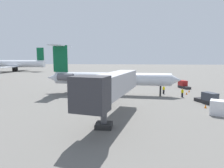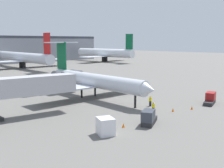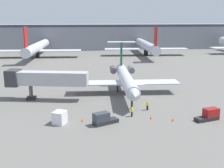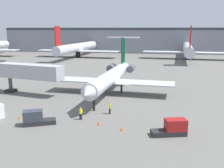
{
  "view_description": "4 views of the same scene",
  "coord_description": "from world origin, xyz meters",
  "px_view_note": "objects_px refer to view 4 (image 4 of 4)",
  "views": [
    {
      "loc": [
        -41.96,
        -3.42,
        7.49
      ],
      "look_at": [
        -2.6,
        0.65,
        2.19
      ],
      "focal_mm": 30.83,
      "sensor_mm": 36.0,
      "label": 1
    },
    {
      "loc": [
        -37.78,
        -36.91,
        10.61
      ],
      "look_at": [
        -1.01,
        -1.94,
        2.8
      ],
      "focal_mm": 45.76,
      "sensor_mm": 36.0,
      "label": 2
    },
    {
      "loc": [
        -13.2,
        -57.0,
        15.93
      ],
      "look_at": [
        -5.47,
        1.32,
        2.2
      ],
      "focal_mm": 45.64,
      "sensor_mm": 36.0,
      "label": 3
    },
    {
      "loc": [
        5.85,
        -45.13,
        11.94
      ],
      "look_at": [
        -1.84,
        -1.87,
        2.6
      ],
      "focal_mm": 41.51,
      "sensor_mm": 36.0,
      "label": 4
    }
  ],
  "objects_px": {
    "regional_jet": "(112,76)",
    "jet_bridge": "(19,71)",
    "traffic_cone_mid": "(19,117)",
    "ground_crew_loader": "(81,113)",
    "traffic_cone_far": "(122,129)",
    "baggage_tug_trailing": "(173,128)",
    "baggage_tug_lead": "(36,118)",
    "ground_crew_marshaller": "(110,108)",
    "parked_airliner_centre": "(188,49)",
    "traffic_cone_near": "(99,123)",
    "parked_airliner_west_mid": "(77,48)"
  },
  "relations": [
    {
      "from": "traffic_cone_mid",
      "to": "parked_airliner_centre",
      "type": "height_order",
      "value": "parked_airliner_centre"
    },
    {
      "from": "baggage_tug_lead",
      "to": "ground_crew_marshaller",
      "type": "bearing_deg",
      "value": 34.85
    },
    {
      "from": "traffic_cone_near",
      "to": "parked_airliner_west_mid",
      "type": "xyz_separation_m",
      "value": [
        -27.0,
        76.98,
        3.83
      ]
    },
    {
      "from": "parked_airliner_west_mid",
      "to": "baggage_tug_lead",
      "type": "bearing_deg",
      "value": -76.27
    },
    {
      "from": "jet_bridge",
      "to": "traffic_cone_mid",
      "type": "xyz_separation_m",
      "value": [
        7.42,
        -13.65,
        -3.97
      ]
    },
    {
      "from": "traffic_cone_mid",
      "to": "baggage_tug_lead",
      "type": "bearing_deg",
      "value": -25.29
    },
    {
      "from": "traffic_cone_far",
      "to": "parked_airliner_west_mid",
      "type": "xyz_separation_m",
      "value": [
        -30.16,
        78.4,
        3.83
      ]
    },
    {
      "from": "jet_bridge",
      "to": "ground_crew_loader",
      "type": "bearing_deg",
      "value": -38.14
    },
    {
      "from": "ground_crew_marshaller",
      "to": "baggage_tug_lead",
      "type": "height_order",
      "value": "baggage_tug_lead"
    },
    {
      "from": "ground_crew_marshaller",
      "to": "ground_crew_loader",
      "type": "height_order",
      "value": "same"
    },
    {
      "from": "baggage_tug_trailing",
      "to": "parked_airliner_centre",
      "type": "bearing_deg",
      "value": 82.98
    },
    {
      "from": "jet_bridge",
      "to": "traffic_cone_near",
      "type": "height_order",
      "value": "jet_bridge"
    },
    {
      "from": "jet_bridge",
      "to": "parked_airliner_centre",
      "type": "distance_m",
      "value": 73.98
    },
    {
      "from": "traffic_cone_far",
      "to": "baggage_tug_lead",
      "type": "bearing_deg",
      "value": 179.32
    },
    {
      "from": "parked_airliner_west_mid",
      "to": "baggage_tug_trailing",
      "type": "bearing_deg",
      "value": -65.36
    },
    {
      "from": "ground_crew_marshaller",
      "to": "traffic_cone_far",
      "type": "relative_size",
      "value": 3.07
    },
    {
      "from": "parked_airliner_west_mid",
      "to": "jet_bridge",
      "type": "bearing_deg",
      "value": -82.29
    },
    {
      "from": "ground_crew_marshaller",
      "to": "ground_crew_loader",
      "type": "xyz_separation_m",
      "value": [
        -3.4,
        -3.01,
        0.0
      ]
    },
    {
      "from": "regional_jet",
      "to": "parked_airliner_centre",
      "type": "xyz_separation_m",
      "value": [
        20.05,
        61.07,
        0.72
      ]
    },
    {
      "from": "regional_jet",
      "to": "parked_airliner_west_mid",
      "type": "xyz_separation_m",
      "value": [
        -25.77,
        60.3,
        0.72
      ]
    },
    {
      "from": "baggage_tug_trailing",
      "to": "traffic_cone_far",
      "type": "xyz_separation_m",
      "value": [
        -5.89,
        0.21,
        -0.56
      ]
    },
    {
      "from": "jet_bridge",
      "to": "parked_airliner_centre",
      "type": "bearing_deg",
      "value": 59.74
    },
    {
      "from": "jet_bridge",
      "to": "traffic_cone_mid",
      "type": "distance_m",
      "value": 16.03
    },
    {
      "from": "jet_bridge",
      "to": "parked_airliner_centre",
      "type": "xyz_separation_m",
      "value": [
        37.28,
        63.9,
        -0.14
      ]
    },
    {
      "from": "parked_airliner_west_mid",
      "to": "parked_airliner_centre",
      "type": "bearing_deg",
      "value": 0.96
    },
    {
      "from": "baggage_tug_trailing",
      "to": "traffic_cone_near",
      "type": "height_order",
      "value": "baggage_tug_trailing"
    },
    {
      "from": "ground_crew_marshaller",
      "to": "parked_airliner_west_mid",
      "type": "height_order",
      "value": "parked_airliner_west_mid"
    },
    {
      "from": "regional_jet",
      "to": "traffic_cone_mid",
      "type": "xyz_separation_m",
      "value": [
        -9.8,
        -16.47,
        -3.11
      ]
    },
    {
      "from": "ground_crew_marshaller",
      "to": "parked_airliner_centre",
      "type": "bearing_deg",
      "value": 75.99
    },
    {
      "from": "regional_jet",
      "to": "jet_bridge",
      "type": "xyz_separation_m",
      "value": [
        -17.22,
        -2.82,
        0.86
      ]
    },
    {
      "from": "traffic_cone_mid",
      "to": "traffic_cone_far",
      "type": "distance_m",
      "value": 14.29
    },
    {
      "from": "jet_bridge",
      "to": "parked_airliner_centre",
      "type": "height_order",
      "value": "parked_airliner_centre"
    },
    {
      "from": "ground_crew_marshaller",
      "to": "baggage_tug_trailing",
      "type": "xyz_separation_m",
      "value": [
        8.48,
        -6.23,
        -0.02
      ]
    },
    {
      "from": "baggage_tug_lead",
      "to": "baggage_tug_trailing",
      "type": "distance_m",
      "value": 16.93
    },
    {
      "from": "baggage_tug_lead",
      "to": "traffic_cone_mid",
      "type": "bearing_deg",
      "value": 154.71
    },
    {
      "from": "jet_bridge",
      "to": "traffic_cone_far",
      "type": "height_order",
      "value": "jet_bridge"
    },
    {
      "from": "traffic_cone_far",
      "to": "parked_airliner_west_mid",
      "type": "bearing_deg",
      "value": 111.04
    },
    {
      "from": "regional_jet",
      "to": "ground_crew_loader",
      "type": "height_order",
      "value": "regional_jet"
    },
    {
      "from": "ground_crew_loader",
      "to": "traffic_cone_far",
      "type": "xyz_separation_m",
      "value": [
        5.99,
        -3.0,
        -0.58
      ]
    },
    {
      "from": "parked_airliner_west_mid",
      "to": "traffic_cone_mid",
      "type": "bearing_deg",
      "value": -78.25
    },
    {
      "from": "ground_crew_loader",
      "to": "parked_airliner_west_mid",
      "type": "relative_size",
      "value": 0.04
    },
    {
      "from": "ground_crew_loader",
      "to": "traffic_cone_near",
      "type": "relative_size",
      "value": 3.07
    },
    {
      "from": "traffic_cone_near",
      "to": "parked_airliner_centre",
      "type": "bearing_deg",
      "value": 76.39
    },
    {
      "from": "baggage_tug_trailing",
      "to": "baggage_tug_lead",
      "type": "bearing_deg",
      "value": 178.83
    },
    {
      "from": "traffic_cone_far",
      "to": "parked_airliner_centre",
      "type": "bearing_deg",
      "value": 78.81
    },
    {
      "from": "traffic_cone_near",
      "to": "traffic_cone_mid",
      "type": "distance_m",
      "value": 11.04
    },
    {
      "from": "baggage_tug_trailing",
      "to": "parked_airliner_west_mid",
      "type": "relative_size",
      "value": 0.1
    },
    {
      "from": "baggage_tug_trailing",
      "to": "parked_airliner_centre",
      "type": "height_order",
      "value": "parked_airliner_centre"
    },
    {
      "from": "traffic_cone_near",
      "to": "traffic_cone_far",
      "type": "xyz_separation_m",
      "value": [
        3.16,
        -1.41,
        0.0
      ]
    },
    {
      "from": "ground_crew_loader",
      "to": "traffic_cone_near",
      "type": "distance_m",
      "value": 3.3
    }
  ]
}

